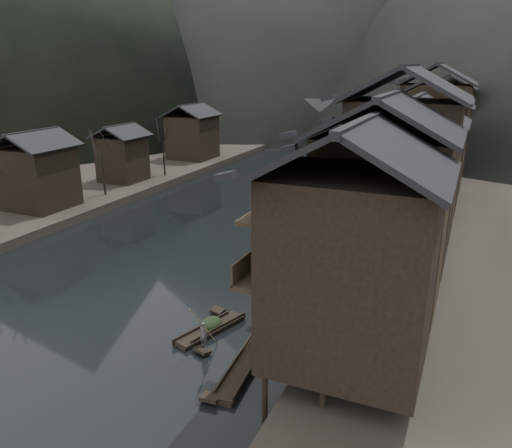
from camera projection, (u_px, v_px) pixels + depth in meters
The scene contains 12 objects.
water at pixel (146, 282), 37.99m from camera, with size 300.00×300.00×0.00m, color black.
left_bank at pixel (115, 156), 86.01m from camera, with size 40.00×200.00×1.20m, color #2D2823.
stilt_houses at pixel (422, 142), 45.14m from camera, with size 9.00×67.60×16.12m.
left_houses at pixel (101, 150), 61.59m from camera, with size 8.10×53.20×8.73m.
bare_trees at pixel (59, 159), 50.90m from camera, with size 3.96×42.62×7.92m.
moored_sampans at pixel (349, 241), 46.12m from camera, with size 3.08×50.75×0.47m.
midriver_boats at pixel (323, 162), 82.36m from camera, with size 15.73×40.99×0.45m.
stone_bridge at pixel (359, 120), 99.13m from camera, with size 40.00×6.00×9.00m.
hero_sampan at pixel (210, 329), 30.88m from camera, with size 2.61×5.56×0.44m.
cargo_heap at pixel (211, 318), 30.94m from camera, with size 1.22×1.60×0.73m, color black.
boatman at pixel (203, 331), 28.74m from camera, with size 0.57×0.37×1.56m, color #535255.
bamboo_pole at pixel (205, 290), 27.85m from camera, with size 0.06×0.06×4.36m, color #8C7A51.
Camera 1 is at (21.67, -28.46, 15.95)m, focal length 35.00 mm.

